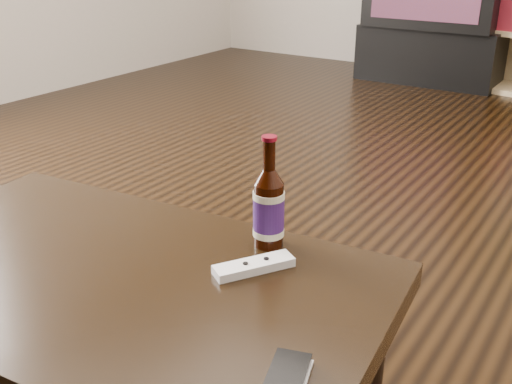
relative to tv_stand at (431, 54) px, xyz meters
The scene contains 6 objects.
floor 2.73m from the tv_stand, 78.78° to the right, with size 5.00×6.00×0.01m, color black.
tv_stand is the anchor object (origin of this frame).
coffee_table 3.60m from the tv_stand, 81.20° to the right, with size 1.08×0.70×0.38m.
beer_bottle 3.40m from the tv_stand, 77.34° to the right, with size 0.07×0.07×0.23m.
phone 3.78m from the tv_stand, 74.88° to the right, with size 0.09×0.12×0.02m.
remote 3.50m from the tv_stand, 77.20° to the right, with size 0.12×0.15×0.02m.
Camera 1 is at (0.78, -1.54, 0.96)m, focal length 42.00 mm.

